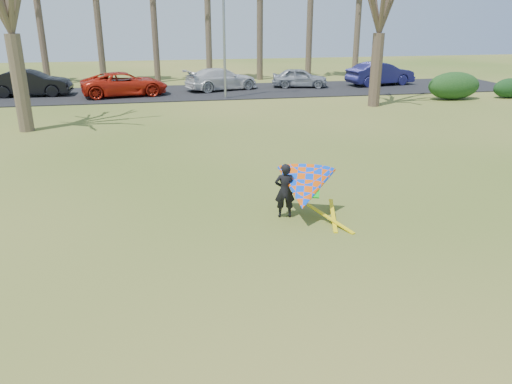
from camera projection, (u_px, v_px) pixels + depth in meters
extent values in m
plane|color=#2A5612|center=(275.00, 275.00, 10.14)|extent=(100.00, 100.00, 0.00)
cube|color=black|center=(190.00, 92.00, 33.21)|extent=(46.00, 7.00, 0.06)
cylinder|color=brown|center=(40.00, 21.00, 35.42)|extent=(0.48, 0.48, 9.00)
cylinder|color=#48382B|center=(97.00, 15.00, 36.03)|extent=(0.48, 0.48, 9.70)
cylinder|color=#47382A|center=(153.00, 10.00, 36.63)|extent=(0.48, 0.48, 10.40)
cylinder|color=brown|center=(208.00, 20.00, 37.60)|extent=(0.48, 0.48, 9.00)
cylinder|color=#4E3D2E|center=(260.00, 15.00, 38.20)|extent=(0.48, 0.48, 9.70)
cylinder|color=#4B3C2D|center=(310.00, 10.00, 38.81)|extent=(0.48, 0.48, 10.40)
cylinder|color=brown|center=(358.00, 20.00, 39.77)|extent=(0.48, 0.48, 9.00)
cylinder|color=#4A3B2C|center=(20.00, 84.00, 21.83)|extent=(0.64, 0.64, 4.20)
cylinder|color=#4A392C|center=(376.00, 70.00, 27.90)|extent=(0.64, 0.64, 3.99)
cylinder|color=gray|center=(224.00, 31.00, 29.46)|extent=(0.16, 0.16, 8.00)
ellipsoid|color=#163914|center=(454.00, 86.00, 30.42)|extent=(3.33, 1.51, 1.67)
ellipsoid|color=black|center=(510.00, 88.00, 31.05)|extent=(2.20, 1.03, 1.22)
imported|color=black|center=(31.00, 83.00, 31.38)|extent=(4.91, 1.82, 1.60)
imported|color=#B71F0E|center=(125.00, 84.00, 31.44)|extent=(5.68, 3.38, 1.48)
imported|color=silver|center=(221.00, 79.00, 33.87)|extent=(5.38, 3.48, 1.45)
imported|color=#92969E|center=(300.00, 78.00, 35.12)|extent=(4.11, 2.30, 1.32)
imported|color=#1B1B52|center=(380.00, 74.00, 36.12)|extent=(5.16, 2.58, 1.62)
imported|color=black|center=(285.00, 191.00, 12.83)|extent=(0.57, 0.41, 1.44)
cone|color=#0441E6|center=(304.00, 188.00, 12.63)|extent=(2.13, 2.39, 2.02)
cube|color=#0CBF19|center=(310.00, 191.00, 12.60)|extent=(0.62, 0.60, 0.24)
cube|color=yellow|center=(328.00, 222.00, 12.69)|extent=(0.85, 1.66, 0.28)
cube|color=yellow|center=(333.00, 218.00, 12.91)|extent=(0.56, 1.76, 0.22)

